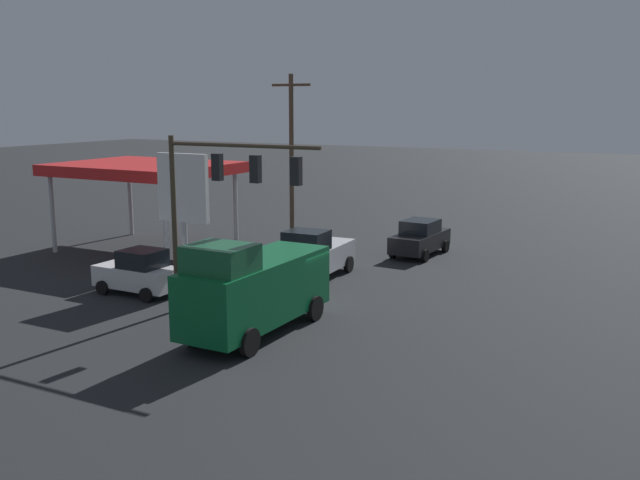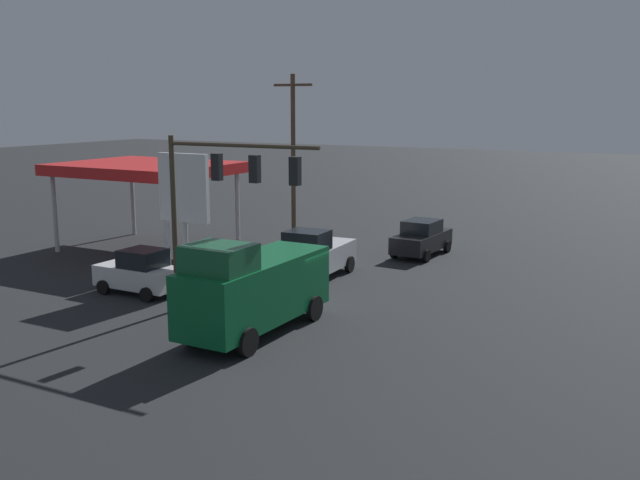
{
  "view_description": "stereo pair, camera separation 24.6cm",
  "coord_description": "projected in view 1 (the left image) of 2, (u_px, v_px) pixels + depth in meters",
  "views": [
    {
      "loc": [
        -13.47,
        23.46,
        8.15
      ],
      "look_at": [
        0.0,
        -2.0,
        2.57
      ],
      "focal_mm": 40.0,
      "sensor_mm": 36.0,
      "label": 1
    },
    {
      "loc": [
        -13.69,
        23.34,
        8.15
      ],
      "look_at": [
        0.0,
        -2.0,
        2.57
      ],
      "focal_mm": 40.0,
      "sensor_mm": 36.0,
      "label": 2
    }
  ],
  "objects": [
    {
      "name": "price_sign",
      "position": [
        183.0,
        193.0,
        31.45
      ],
      "size": [
        2.64,
        0.27,
        5.95
      ],
      "color": "#B7B7BC",
      "rests_on": "ground"
    },
    {
      "name": "traffic_signal_assembly",
      "position": [
        224.0,
        186.0,
        26.32
      ],
      "size": [
        6.54,
        0.43,
        6.92
      ],
      "color": "#473828",
      "rests_on": "ground"
    },
    {
      "name": "sedan_far",
      "position": [
        420.0,
        238.0,
        38.45
      ],
      "size": [
        2.26,
        4.5,
        1.93
      ],
      "rotation": [
        0.0,
        0.0,
        1.51
      ],
      "color": "black",
      "rests_on": "ground"
    },
    {
      "name": "ground_plane",
      "position": [
        296.0,
        312.0,
        28.09
      ],
      "size": [
        200.0,
        200.0,
        0.0
      ],
      "primitive_type": "plane",
      "color": "black"
    },
    {
      "name": "gas_station_canopy",
      "position": [
        144.0,
        170.0,
        39.33
      ],
      "size": [
        9.11,
        7.32,
        4.86
      ],
      "color": "red",
      "rests_on": "ground"
    },
    {
      "name": "utility_pole",
      "position": [
        292.0,
        157.0,
        40.07
      ],
      "size": [
        2.4,
        0.26,
        9.69
      ],
      "color": "#473828",
      "rests_on": "ground"
    },
    {
      "name": "hatchback_crossing",
      "position": [
        139.0,
        273.0,
        30.64
      ],
      "size": [
        3.82,
        2.0,
        1.97
      ],
      "rotation": [
        0.0,
        0.0,
        -0.01
      ],
      "color": "silver",
      "rests_on": "ground"
    },
    {
      "name": "delivery_truck",
      "position": [
        254.0,
        288.0,
        25.2
      ],
      "size": [
        2.61,
        6.82,
        3.58
      ],
      "rotation": [
        0.0,
        0.0,
        1.56
      ],
      "color": "#0C592D",
      "rests_on": "ground"
    },
    {
      "name": "pickup_parked",
      "position": [
        313.0,
        255.0,
        33.3
      ],
      "size": [
        2.46,
        5.29,
        2.4
      ],
      "rotation": [
        0.0,
        0.0,
        1.62
      ],
      "color": "silver",
      "rests_on": "ground"
    }
  ]
}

